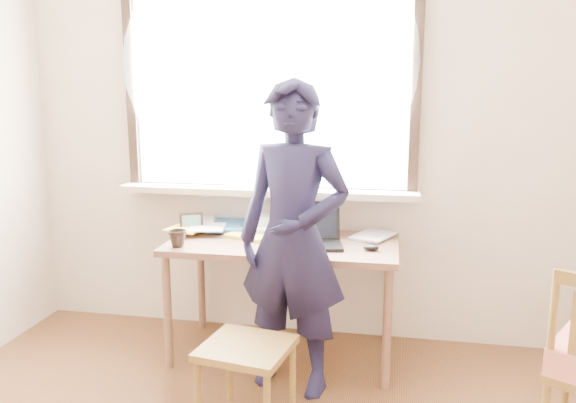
% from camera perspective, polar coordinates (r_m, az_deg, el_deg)
% --- Properties ---
extents(room_shell, '(3.52, 4.02, 2.61)m').
position_cam_1_polar(room_shell, '(1.71, -9.73, 14.47)').
color(room_shell, beige).
rests_on(room_shell, ground).
extents(desk, '(1.29, 0.65, 0.69)m').
position_cam_1_polar(desk, '(3.22, -0.48, -5.28)').
color(desk, brown).
rests_on(desk, ground).
extents(laptop, '(0.38, 0.33, 0.23)m').
position_cam_1_polar(laptop, '(3.13, 2.35, -3.40)').
color(laptop, black).
rests_on(laptop, desk).
extents(mug_white, '(0.18, 0.18, 0.10)m').
position_cam_1_polar(mug_white, '(3.41, -2.74, -2.25)').
color(mug_white, white).
rests_on(mug_white, desk).
extents(mug_dark, '(0.13, 0.13, 0.09)m').
position_cam_1_polar(mug_dark, '(3.14, -11.16, -3.71)').
color(mug_dark, black).
rests_on(mug_dark, desk).
extents(mouse, '(0.08, 0.06, 0.03)m').
position_cam_1_polar(mouse, '(3.05, 8.44, -4.66)').
color(mouse, black).
rests_on(mouse, desk).
extents(desk_clutter, '(0.77, 0.53, 0.06)m').
position_cam_1_polar(desk_clutter, '(3.47, -6.59, -2.51)').
color(desk_clutter, white).
rests_on(desk_clutter, desk).
extents(book_a, '(0.23, 0.27, 0.02)m').
position_cam_1_polar(book_a, '(3.55, -6.73, -2.43)').
color(book_a, white).
rests_on(book_a, desk).
extents(book_b, '(0.28, 0.32, 0.02)m').
position_cam_1_polar(book_b, '(3.35, 7.16, -3.28)').
color(book_b, white).
rests_on(book_b, desk).
extents(picture_frame, '(0.13, 0.07, 0.11)m').
position_cam_1_polar(picture_frame, '(3.44, -9.78, -2.21)').
color(picture_frame, black).
rests_on(picture_frame, desk).
extents(work_chair, '(0.44, 0.43, 0.40)m').
position_cam_1_polar(work_chair, '(2.67, -4.25, -15.48)').
color(work_chair, olive).
rests_on(work_chair, ground).
extents(person, '(0.65, 0.50, 1.60)m').
position_cam_1_polar(person, '(2.84, 0.56, -3.83)').
color(person, black).
rests_on(person, ground).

